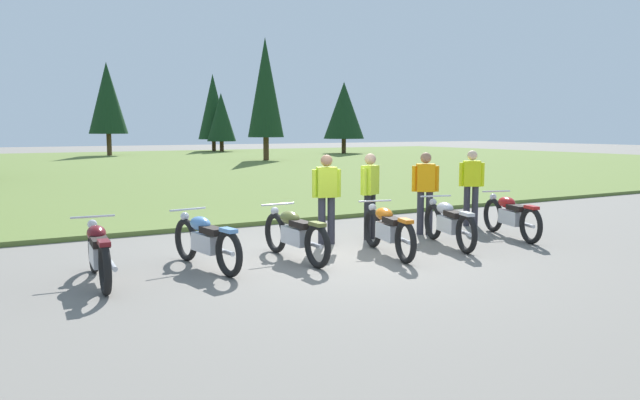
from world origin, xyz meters
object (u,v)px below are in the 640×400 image
Objects in this scene: motorcycle_maroon at (99,252)px; motorcycle_orange at (388,229)px; rider_with_back_turned at (370,191)px; rider_in_hivis_vest at (425,188)px; motorcycle_olive at (295,234)px; motorcycle_red at (511,215)px; motorcycle_silver at (449,222)px; motorcycle_sky_blue at (206,240)px; rider_checking_bike at (471,183)px; rider_near_row_end at (327,194)px.

motorcycle_maroon is 4.66m from motorcycle_orange.
rider_with_back_turned is 1.28m from rider_in_hivis_vest.
motorcycle_maroon is 6.56m from rider_in_hivis_vest.
motorcycle_olive is 2.40m from rider_with_back_turned.
motorcycle_orange is 3.11m from motorcycle_red.
motorcycle_olive is at bearing 173.85° from motorcycle_silver.
rider_with_back_turned is (-0.87, 1.29, 0.51)m from motorcycle_silver.
motorcycle_sky_blue is at bearing 169.87° from motorcycle_orange.
motorcycle_olive is 1.26× the size of rider_checking_bike.
rider_near_row_end is at bearing 161.28° from motorcycle_red.
rider_checking_bike is at bearing 37.76° from motorcycle_silver.
motorcycle_sky_blue is 2.80m from rider_near_row_end.
motorcycle_maroon is 3.07m from motorcycle_olive.
motorcycle_red is (7.75, -0.25, 0.00)m from motorcycle_maroon.
motorcycle_orange is at bearing -154.38° from rider_checking_bike.
rider_checking_bike is at bearing 13.22° from rider_in_hivis_vest.
rider_near_row_end is (-0.42, 1.36, 0.51)m from motorcycle_orange.
rider_with_back_turned is at bearing 123.78° from motorcycle_silver.
motorcycle_maroon is 4.35m from rider_near_row_end.
motorcycle_orange is 1.24× the size of rider_in_hivis_vest.
rider_with_back_turned is at bearing 67.73° from motorcycle_orange.
motorcycle_red is 2.86m from rider_with_back_turned.
motorcycle_olive is at bearing -0.14° from motorcycle_maroon.
motorcycle_olive is 1.03× the size of motorcycle_red.
rider_with_back_turned is (3.61, 0.84, 0.51)m from motorcycle_sky_blue.
motorcycle_silver is at bearing 3.62° from motorcycle_orange.
rider_with_back_turned is 0.98m from rider_near_row_end.
rider_checking_bike is at bearing 9.71° from motorcycle_sky_blue.
rider_with_back_turned is (0.57, 1.38, 0.51)m from motorcycle_orange.
motorcycle_orange is 1.52m from rider_near_row_end.
motorcycle_sky_blue is (1.59, 0.12, 0.00)m from motorcycle_maroon.
motorcycle_sky_blue is 1.02× the size of motorcycle_silver.
rider_near_row_end is (2.63, 0.82, 0.51)m from motorcycle_sky_blue.
motorcycle_olive is (3.07, -0.01, 0.00)m from motorcycle_maroon.
rider_in_hivis_vest is at bearing -4.76° from rider_with_back_turned.
rider_in_hivis_vest is at bearing 70.83° from motorcycle_silver.
motorcycle_red is at bearing 2.70° from motorcycle_silver.
motorcycle_orange is 1.01× the size of motorcycle_red.
rider_checking_bike is (8.09, 1.23, 0.51)m from motorcycle_maroon.
motorcycle_maroon is 1.26× the size of rider_with_back_turned.
motorcycle_orange is at bearing -72.97° from rider_near_row_end.
rider_near_row_end is (-2.26, 0.09, 0.00)m from rider_in_hivis_vest.
rider_near_row_end reaches higher than motorcycle_silver.
rider_in_hivis_vest is 1.00× the size of rider_near_row_end.
rider_with_back_turned reaches higher than motorcycle_orange.
motorcycle_silver is at bearing -34.54° from rider_near_row_end.
rider_checking_bike is at bearing 13.89° from motorcycle_olive.
motorcycle_maroon is at bearing -171.33° from rider_checking_bike.
motorcycle_olive is at bearing 177.01° from motorcycle_red.
motorcycle_olive is 3.56m from rider_in_hivis_vest.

